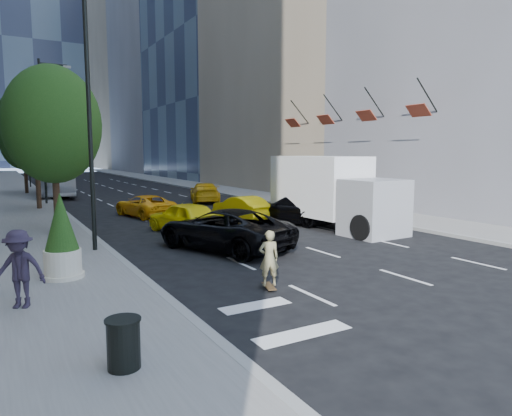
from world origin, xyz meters
TOP-DOWN VIEW (x-y plane):
  - ground at (0.00, 0.00)m, footprint 160.00×160.00m
  - sidewalk_left at (-9.00, 30.00)m, footprint 6.00×120.00m
  - sidewalk_right at (10.00, 30.00)m, footprint 4.00×120.00m
  - tower_right_mid at (22.00, 74.00)m, footprint 20.00×24.00m
  - tower_right_far at (22.00, 98.00)m, footprint 20.00×24.00m
  - lamp_near at (-6.32, 4.00)m, footprint 2.13×0.22m
  - lamp_far at (-6.32, 22.00)m, footprint 2.13×0.22m
  - tree_near at (-7.20, 9.00)m, footprint 4.20×4.20m
  - tree_mid at (-7.20, 19.00)m, footprint 4.50×4.50m
  - tree_far at (-7.20, 32.00)m, footprint 3.90×3.90m
  - traffic_signal at (-6.40, 40.00)m, footprint 2.48×0.53m
  - facade_flags at (10.64, 10.00)m, footprint 1.85×13.30m
  - skateboarder at (-3.20, -3.00)m, footprint 0.64×0.51m
  - black_sedan_lincoln at (-2.00, 2.32)m, footprint 4.44×6.28m
  - black_sedan_mercedes at (4.20, 6.44)m, footprint 3.62×5.64m
  - taxi_a at (-2.00, 6.50)m, footprint 2.62×4.63m
  - taxi_b at (2.32, 9.00)m, footprint 1.94×4.19m
  - taxi_c at (-2.00, 13.00)m, footprint 2.97×4.88m
  - taxi_d at (4.20, 18.51)m, footprint 3.61×5.44m
  - city_bus at (-4.80, 30.19)m, footprint 4.13×11.87m
  - box_truck at (4.98, 4.34)m, footprint 3.04×7.54m
  - pedestrian_c at (-9.21, -1.76)m, footprint 1.37×1.15m
  - trash_can at (-7.87, -6.00)m, footprint 0.55×0.55m
  - planter_shrub at (-8.01, 0.51)m, footprint 1.03×1.03m

SIDE VIEW (x-z plane):
  - ground at x=0.00m, z-range 0.00..0.00m
  - sidewalk_left at x=-9.00m, z-range 0.00..0.15m
  - sidewalk_right at x=10.00m, z-range 0.00..0.15m
  - trash_can at x=-7.87m, z-range 0.15..0.97m
  - taxi_c at x=-2.00m, z-range 0.00..1.27m
  - taxi_b at x=2.32m, z-range 0.00..1.33m
  - taxi_d at x=4.20m, z-range 0.00..1.46m
  - taxi_a at x=-2.00m, z-range 0.00..1.49m
  - black_sedan_mercedes at x=4.20m, z-range 0.00..1.52m
  - skateboarder at x=-3.20m, z-range 0.00..1.54m
  - black_sedan_lincoln at x=-2.00m, z-range 0.00..1.59m
  - pedestrian_c at x=-9.21m, z-range 0.15..1.99m
  - planter_shrub at x=-8.01m, z-range 0.09..2.57m
  - city_bus at x=-4.80m, z-range 0.00..3.24m
  - box_truck at x=4.98m, z-range 0.03..3.58m
  - traffic_signal at x=-6.40m, z-range 1.63..6.83m
  - tree_far at x=-7.20m, z-range 1.16..8.09m
  - tree_near at x=-7.20m, z-range 1.24..8.70m
  - tree_mid at x=-7.20m, z-range 1.32..9.31m
  - lamp_near at x=-6.32m, z-range 0.81..10.81m
  - lamp_far at x=-6.32m, z-range 0.81..10.81m
  - facade_flags at x=10.64m, z-range 5.16..7.21m
  - tower_right_far at x=22.00m, z-range 0.00..50.00m
  - tower_right_mid at x=22.00m, z-range 0.00..65.00m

